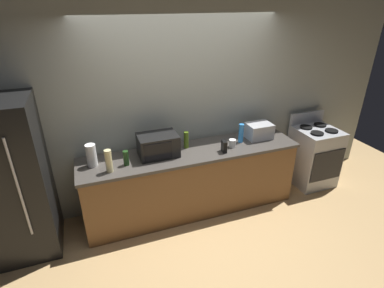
% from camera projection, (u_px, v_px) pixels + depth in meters
% --- Properties ---
extents(ground_plane, '(8.00, 8.00, 0.00)m').
position_uv_depth(ground_plane, '(203.00, 226.00, 3.90)').
color(ground_plane, tan).
extents(back_wall, '(6.40, 0.10, 2.70)m').
position_uv_depth(back_wall, '(181.00, 108.00, 3.99)').
color(back_wall, '#9EA399').
rests_on(back_wall, ground_plane).
extents(counter_run, '(2.84, 0.64, 0.90)m').
position_uv_depth(counter_run, '(192.00, 181.00, 4.03)').
color(counter_run, brown).
rests_on(counter_run, ground_plane).
extents(refrigerator, '(0.72, 0.73, 1.80)m').
position_uv_depth(refrigerator, '(12.00, 181.00, 3.20)').
color(refrigerator, black).
rests_on(refrigerator, ground_plane).
extents(stove_range, '(0.60, 0.61, 1.08)m').
position_uv_depth(stove_range, '(313.00, 156.00, 4.65)').
color(stove_range, '#B7BABF').
rests_on(stove_range, ground_plane).
extents(microwave, '(0.48, 0.35, 0.27)m').
position_uv_depth(microwave, '(158.00, 145.00, 3.69)').
color(microwave, black).
rests_on(microwave, counter_run).
extents(toaster_oven, '(0.34, 0.26, 0.21)m').
position_uv_depth(toaster_oven, '(259.00, 131.00, 4.16)').
color(toaster_oven, '#B7BABF').
rests_on(toaster_oven, counter_run).
extents(paper_towel_roll, '(0.12, 0.12, 0.27)m').
position_uv_depth(paper_towel_roll, '(91.00, 155.00, 3.45)').
color(paper_towel_roll, white).
rests_on(paper_towel_roll, counter_run).
extents(cordless_phone, '(0.06, 0.12, 0.15)m').
position_uv_depth(cordless_phone, '(224.00, 146.00, 3.79)').
color(cordless_phone, black).
rests_on(cordless_phone, counter_run).
extents(bottle_wine, '(0.06, 0.06, 0.18)m').
position_uv_depth(bottle_wine, '(126.00, 158.00, 3.48)').
color(bottle_wine, '#1E3F19').
rests_on(bottle_wine, counter_run).
extents(bottle_olive_oil, '(0.06, 0.06, 0.22)m').
position_uv_depth(bottle_olive_oil, '(186.00, 140.00, 3.88)').
color(bottle_olive_oil, '#4C6B19').
rests_on(bottle_olive_oil, counter_run).
extents(bottle_spray_cleaner, '(0.07, 0.07, 0.26)m').
position_uv_depth(bottle_spray_cleaner, '(241.00, 133.00, 4.02)').
color(bottle_spray_cleaner, '#338CE5').
rests_on(bottle_spray_cleaner, counter_run).
extents(bottle_hand_soap, '(0.08, 0.08, 0.27)m').
position_uv_depth(bottle_hand_soap, '(109.00, 161.00, 3.33)').
color(bottle_hand_soap, beige).
rests_on(bottle_hand_soap, counter_run).
extents(mug_white, '(0.09, 0.09, 0.10)m').
position_uv_depth(mug_white, '(232.00, 143.00, 3.93)').
color(mug_white, white).
rests_on(mug_white, counter_run).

